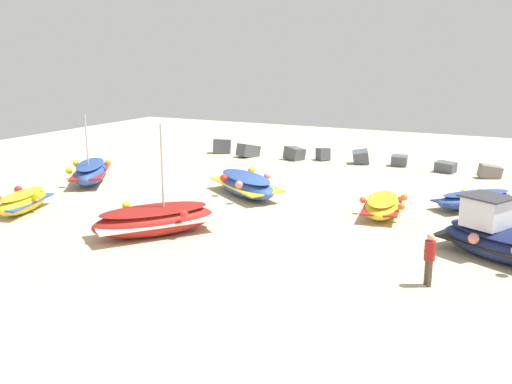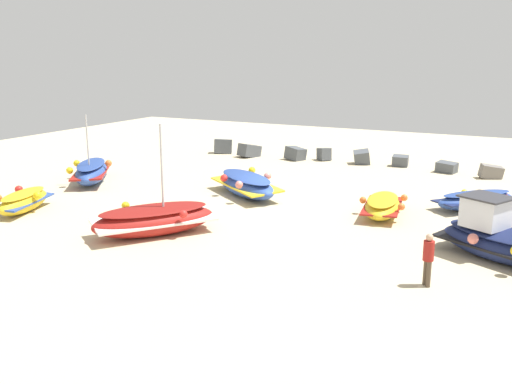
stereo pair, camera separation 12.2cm
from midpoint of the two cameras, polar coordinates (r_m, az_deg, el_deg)
The scene contains 10 objects.
ground_plane at distance 26.67m, azimuth 1.18°, elevation -0.95°, with size 54.82×54.82×0.00m, color beige.
fishing_boat_0 at distance 26.80m, azimuth -22.00°, elevation -0.82°, with size 2.08×3.50×0.99m.
fishing_boat_1 at distance 24.86m, azimuth 12.61°, elevation -1.35°, with size 2.09×3.68×0.82m.
fishing_boat_2 at distance 22.02m, azimuth -9.92°, elevation -2.72°, with size 4.21×4.86×4.24m.
fishing_boat_3 at distance 27.67m, azimuth -0.88°, elevation 0.78°, with size 4.88×4.15×1.18m.
fishing_boat_4 at distance 31.75m, azimuth -15.96°, elevation 1.98°, with size 3.88×4.62×3.69m.
fishing_boat_5 at distance 20.82m, azimuth 23.08°, elevation -4.29°, with size 4.65×3.55×2.11m.
fishing_boat_6 at distance 27.07m, azimuth 21.18°, elevation -0.73°, with size 3.68×3.85×0.83m.
person_walking at distance 17.61m, azimuth 16.95°, elevation -6.13°, with size 0.32×0.32×1.62m.
breakwater_rocks at distance 36.68m, azimuth 6.78°, elevation 3.61°, with size 18.74×2.57×1.14m.
Camera 2 is at (11.34, -23.20, 6.69)m, focal length 40.22 mm.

